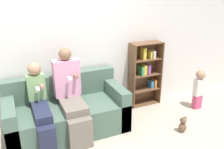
{
  "coord_description": "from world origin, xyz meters",
  "views": [
    {
      "loc": [
        -0.83,
        -2.73,
        2.16
      ],
      "look_at": [
        0.66,
        0.57,
        0.81
      ],
      "focal_mm": 38.0,
      "sensor_mm": 36.0,
      "label": 1
    }
  ],
  "objects_px": {
    "couch": "(67,113)",
    "adult_seated": "(71,93)",
    "child_seated": "(41,106)",
    "bookshelf": "(145,72)",
    "teddy_bear": "(183,125)",
    "toddler_standing": "(199,87)"
  },
  "relations": [
    {
      "from": "adult_seated",
      "to": "teddy_bear",
      "type": "height_order",
      "value": "adult_seated"
    },
    {
      "from": "teddy_bear",
      "to": "adult_seated",
      "type": "bearing_deg",
      "value": 156.26
    },
    {
      "from": "couch",
      "to": "adult_seated",
      "type": "xyz_separation_m",
      "value": [
        0.06,
        -0.1,
        0.37
      ]
    },
    {
      "from": "adult_seated",
      "to": "toddler_standing",
      "type": "bearing_deg",
      "value": -4.24
    },
    {
      "from": "couch",
      "to": "child_seated",
      "type": "height_order",
      "value": "child_seated"
    },
    {
      "from": "couch",
      "to": "adult_seated",
      "type": "height_order",
      "value": "adult_seated"
    },
    {
      "from": "toddler_standing",
      "to": "teddy_bear",
      "type": "xyz_separation_m",
      "value": [
        -0.77,
        -0.52,
        -0.3
      ]
    },
    {
      "from": "adult_seated",
      "to": "bookshelf",
      "type": "xyz_separation_m",
      "value": [
        1.53,
        0.43,
        -0.04
      ]
    },
    {
      "from": "child_seated",
      "to": "bookshelf",
      "type": "bearing_deg",
      "value": 13.31
    },
    {
      "from": "couch",
      "to": "teddy_bear",
      "type": "xyz_separation_m",
      "value": [
        1.62,
        -0.79,
        -0.18
      ]
    },
    {
      "from": "child_seated",
      "to": "toddler_standing",
      "type": "xyz_separation_m",
      "value": [
        2.79,
        -0.13,
        -0.16
      ]
    },
    {
      "from": "child_seated",
      "to": "teddy_bear",
      "type": "distance_m",
      "value": 2.17
    },
    {
      "from": "bookshelf",
      "to": "teddy_bear",
      "type": "xyz_separation_m",
      "value": [
        0.03,
        -1.12,
        -0.51
      ]
    },
    {
      "from": "adult_seated",
      "to": "toddler_standing",
      "type": "xyz_separation_m",
      "value": [
        2.34,
        -0.17,
        -0.25
      ]
    },
    {
      "from": "child_seated",
      "to": "bookshelf",
      "type": "xyz_separation_m",
      "value": [
        1.99,
        0.47,
        0.05
      ]
    },
    {
      "from": "child_seated",
      "to": "bookshelf",
      "type": "height_order",
      "value": "bookshelf"
    },
    {
      "from": "couch",
      "to": "adult_seated",
      "type": "bearing_deg",
      "value": -61.36
    },
    {
      "from": "bookshelf",
      "to": "child_seated",
      "type": "bearing_deg",
      "value": -166.69
    },
    {
      "from": "couch",
      "to": "toddler_standing",
      "type": "distance_m",
      "value": 2.41
    },
    {
      "from": "teddy_bear",
      "to": "toddler_standing",
      "type": "bearing_deg",
      "value": 33.99
    },
    {
      "from": "toddler_standing",
      "to": "teddy_bear",
      "type": "height_order",
      "value": "toddler_standing"
    },
    {
      "from": "toddler_standing",
      "to": "teddy_bear",
      "type": "bearing_deg",
      "value": -146.01
    }
  ]
}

